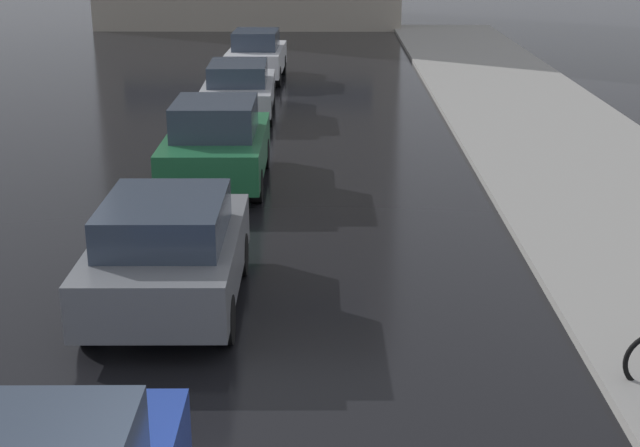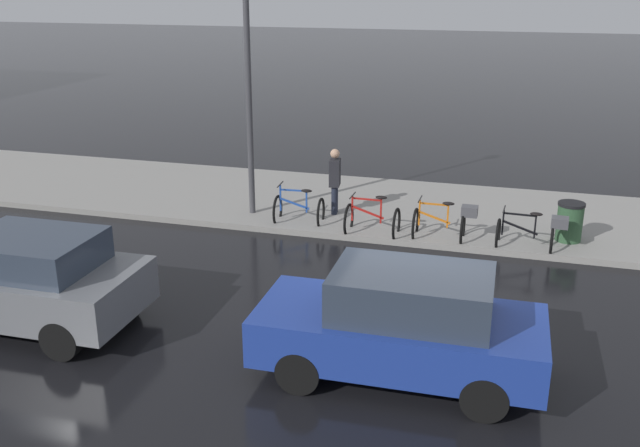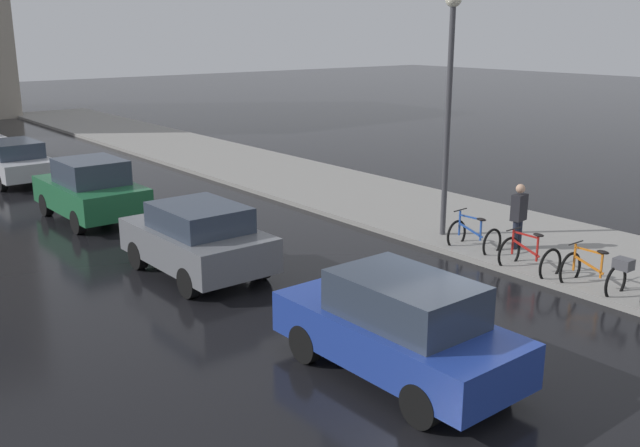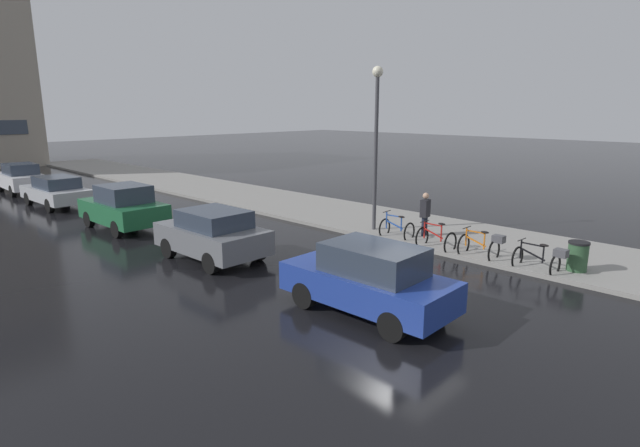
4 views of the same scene
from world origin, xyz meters
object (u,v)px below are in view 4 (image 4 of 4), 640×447
Objects in this scene: bicycle_nearest at (542,259)px; car_green at (124,207)px; car_silver at (56,191)px; streetlamp at (376,128)px; car_grey at (213,234)px; pedestrian at (425,213)px; car_blue at (369,279)px; trash_bin at (577,258)px; bicycle_third at (436,239)px; bicycle_farthest at (397,229)px; car_white at (21,178)px; bicycle_second at (483,245)px.

bicycle_nearest is 0.36× the size of car_green.
car_silver is 16.05m from streetlamp.
car_silver reaches higher than bicycle_nearest.
car_grey is 2.20× the size of pedestrian.
car_blue is 6.77m from trash_bin.
car_green reaches higher than bicycle_third.
bicycle_farthest is 0.26× the size of car_silver.
car_silver is 4.43× the size of trash_bin.
bicycle_nearest is 21.64m from car_silver.
bicycle_third is at bearing -134.01° from pedestrian.
car_silver is at bearing 113.39° from pedestrian.
streetlamp reaches higher than pedestrian.
car_blue is at bearing -142.88° from streetlamp.
car_green is at bearing 118.22° from bicycle_third.
bicycle_nearest is at bearing -54.71° from car_grey.
bicycle_farthest is 6.57m from car_grey.
car_silver is at bearing 108.76° from bicycle_third.
car_white is (-0.22, 18.46, 0.00)m from car_grey.
car_blue is 1.03× the size of car_green.
car_grey reaches higher than bicycle_nearest.
car_green is at bearing 115.41° from bicycle_second.
streetlamp reaches higher than trash_bin.
bicycle_second is 1.17× the size of bicycle_third.
pedestrian reaches higher than bicycle_farthest.
bicycle_third is 4.23m from trash_bin.
pedestrian is (1.01, 2.75, 0.47)m from bicycle_second.
car_white is (-5.96, 24.63, 0.33)m from bicycle_second.
bicycle_farthest is at bearing -25.04° from car_grey.
car_grey is (-5.94, 2.77, 0.42)m from bicycle_farthest.
trash_bin reaches higher than bicycle_nearest.
car_silver is (-0.33, 18.99, -0.09)m from car_blue.
car_blue is at bearing 157.72° from trash_bin.
pedestrian is at bearing 45.99° from bicycle_third.
bicycle_third is (-0.11, 1.59, -0.08)m from bicycle_second.
bicycle_third is at bearing -71.24° from car_silver.
streetlamp reaches higher than bicycle_second.
car_grey reaches higher than trash_bin.
car_grey is at bearing 132.92° from bicycle_second.
car_white is 4.04× the size of trash_bin.
bicycle_third is 1.17× the size of trash_bin.
pedestrian is (6.75, -3.42, 0.14)m from car_grey.
car_white is at bearing 104.26° from bicycle_third.
car_silver is (-5.94, 20.81, 0.27)m from bicycle_nearest.
bicycle_farthest is at bearing -55.74° from car_green.
bicycle_third is 1.70m from pedestrian.
bicycle_third is 0.67× the size of pedestrian.
pedestrian reaches higher than car_blue.
streetlamp reaches higher than car_green.
bicycle_second is at bearing -110.18° from pedestrian.
car_blue is (-5.67, -0.01, 0.34)m from bicycle_second.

